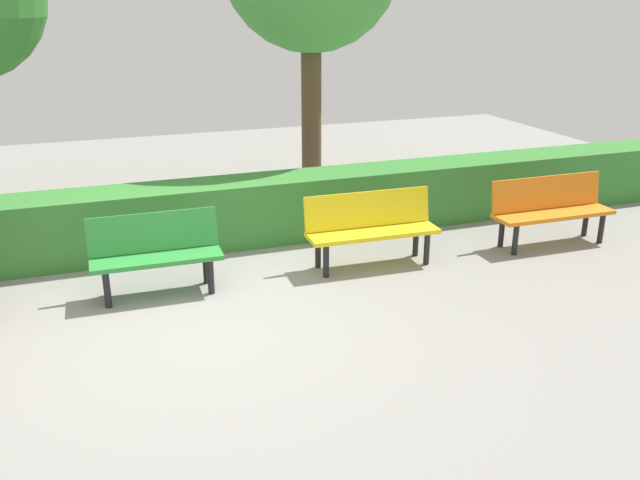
# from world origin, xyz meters

# --- Properties ---
(ground_plane) EXTENTS (19.23, 19.23, 0.00)m
(ground_plane) POSITION_xyz_m (0.00, 0.00, 0.00)
(ground_plane) COLOR gray
(bench_orange) EXTENTS (1.61, 0.47, 0.86)m
(bench_orange) POSITION_xyz_m (-4.70, -0.65, 0.48)
(bench_orange) COLOR orange
(bench_orange) RESTS_ON ground_plane
(bench_yellow) EXTENTS (1.58, 0.51, 0.86)m
(bench_yellow) POSITION_xyz_m (-2.24, -0.77, 0.48)
(bench_yellow) COLOR yellow
(bench_yellow) RESTS_ON ground_plane
(bench_green) EXTENTS (1.38, 0.48, 0.86)m
(bench_green) POSITION_xyz_m (0.25, -0.79, 0.48)
(bench_green) COLOR #2D8C38
(bench_green) RESTS_ON ground_plane
(hedge_row) EXTENTS (15.23, 0.72, 0.82)m
(hedge_row) POSITION_xyz_m (-1.08, -2.04, 0.41)
(hedge_row) COLOR #387F33
(hedge_row) RESTS_ON ground_plane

